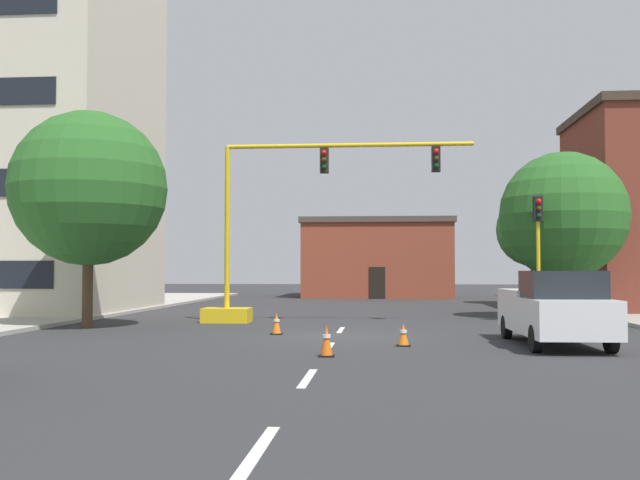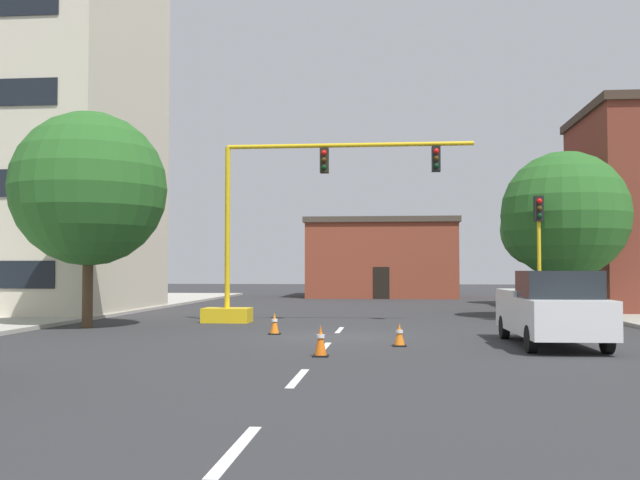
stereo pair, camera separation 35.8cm
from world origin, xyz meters
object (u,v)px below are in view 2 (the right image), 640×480
(traffic_signal_gantry, at_px, (263,262))
(traffic_light_pole_right, at_px, (539,230))
(pickup_truck_white, at_px, (551,309))
(tree_left_near, at_px, (89,189))
(tree_right_far, at_px, (537,230))
(tree_right_mid, at_px, (565,215))
(traffic_cone_roadside_c, at_px, (399,335))
(traffic_cone_roadside_a, at_px, (274,324))
(traffic_cone_roadside_b, at_px, (321,341))

(traffic_signal_gantry, xyz_separation_m, traffic_light_pole_right, (10.46, 0.66, 1.21))
(pickup_truck_white, bearing_deg, tree_left_near, 162.66)
(traffic_light_pole_right, relative_size, tree_right_far, 0.74)
(tree_right_mid, height_order, traffic_cone_roadside_c, tree_right_mid)
(pickup_truck_white, relative_size, traffic_cone_roadside_c, 9.00)
(traffic_signal_gantry, distance_m, traffic_cone_roadside_a, 5.56)
(tree_left_near, height_order, traffic_cone_roadside_c, tree_left_near)
(traffic_cone_roadside_a, relative_size, traffic_cone_roadside_c, 1.13)
(traffic_cone_roadside_a, bearing_deg, traffic_signal_gantry, 104.05)
(tree_left_near, bearing_deg, traffic_cone_roadside_c, -25.56)
(tree_left_near, relative_size, pickup_truck_white, 1.38)
(traffic_light_pole_right, relative_size, tree_left_near, 0.64)
(traffic_light_pole_right, bearing_deg, traffic_cone_roadside_c, -120.94)
(traffic_light_pole_right, height_order, traffic_cone_roadside_b, traffic_light_pole_right)
(traffic_cone_roadside_b, relative_size, traffic_cone_roadside_c, 1.23)
(traffic_signal_gantry, distance_m, tree_right_mid, 12.63)
(pickup_truck_white, bearing_deg, traffic_cone_roadside_b, -152.68)
(tree_left_near, relative_size, traffic_cone_roadside_a, 11.03)
(traffic_light_pole_right, distance_m, traffic_cone_roadside_c, 10.90)
(tree_right_mid, bearing_deg, traffic_cone_roadside_a, -142.23)
(tree_right_mid, bearing_deg, tree_right_far, 84.07)
(traffic_cone_roadside_a, bearing_deg, tree_left_near, 164.58)
(pickup_truck_white, xyz_separation_m, traffic_cone_roadside_a, (-7.86, 2.70, -0.64))
(traffic_light_pole_right, bearing_deg, traffic_cone_roadside_a, -148.21)
(traffic_light_pole_right, xyz_separation_m, tree_right_mid, (1.58, 2.65, 0.74))
(traffic_signal_gantry, xyz_separation_m, traffic_cone_roadside_b, (3.26, -10.78, -1.95))
(tree_left_near, bearing_deg, tree_right_mid, 20.10)
(traffic_signal_gantry, bearing_deg, traffic_cone_roadside_b, -73.17)
(pickup_truck_white, relative_size, traffic_cone_roadside_b, 7.34)
(traffic_signal_gantry, height_order, tree_right_far, traffic_signal_gantry)
(tree_right_far, xyz_separation_m, tree_right_mid, (-1.33, -12.77, -0.07))
(tree_left_near, xyz_separation_m, traffic_cone_roadside_a, (6.86, -1.89, -4.49))
(traffic_signal_gantry, xyz_separation_m, tree_right_mid, (12.03, 3.30, 1.96))
(tree_right_mid, height_order, pickup_truck_white, tree_right_mid)
(traffic_light_pole_right, height_order, traffic_cone_roadside_c, traffic_light_pole_right)
(tree_right_far, bearing_deg, traffic_cone_roadside_c, -108.73)
(tree_left_near, distance_m, traffic_cone_roadside_c, 12.70)
(traffic_cone_roadside_b, distance_m, traffic_cone_roadside_c, 3.11)
(traffic_light_pole_right, height_order, tree_right_mid, tree_right_mid)
(traffic_light_pole_right, distance_m, traffic_cone_roadside_b, 13.87)
(traffic_cone_roadside_a, height_order, traffic_cone_roadside_c, traffic_cone_roadside_a)
(traffic_cone_roadside_a, distance_m, traffic_cone_roadside_b, 6.07)
(traffic_signal_gantry, distance_m, tree_right_far, 20.99)
(traffic_signal_gantry, relative_size, traffic_light_pole_right, 2.14)
(pickup_truck_white, distance_m, traffic_cone_roadside_b, 6.62)
(traffic_signal_gantry, relative_size, tree_right_far, 1.58)
(traffic_signal_gantry, bearing_deg, pickup_truck_white, -40.35)
(traffic_signal_gantry, xyz_separation_m, pickup_truck_white, (9.12, -7.75, -1.34))
(pickup_truck_white, bearing_deg, tree_right_mid, 75.24)
(traffic_signal_gantry, xyz_separation_m, tree_left_near, (-5.60, -3.15, 2.51))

